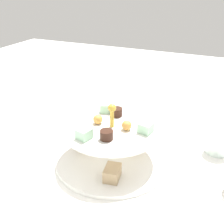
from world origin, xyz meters
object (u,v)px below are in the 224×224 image
object	(u,v)px
water_glass_tall_right	(5,200)
water_glass_short_left	(219,141)
water_glass_mid_back	(145,107)
tiered_serving_stand	(112,145)
butter_knife_left	(23,126)

from	to	relation	value
water_glass_tall_right	water_glass_short_left	distance (m)	0.54
water_glass_short_left	water_glass_mid_back	bearing A→B (deg)	65.60
tiered_serving_stand	butter_knife_left	bearing A→B (deg)	81.41
water_glass_short_left	water_glass_tall_right	bearing A→B (deg)	141.50
butter_knife_left	tiered_serving_stand	bearing A→B (deg)	90.47
water_glass_tall_right	water_glass_mid_back	size ratio (longest dim) A/B	1.55
water_glass_tall_right	water_glass_mid_back	xyz separation A→B (m)	(0.53, -0.10, -0.02)
water_glass_short_left	butter_knife_left	size ratio (longest dim) A/B	0.41
tiered_serving_stand	water_glass_mid_back	size ratio (longest dim) A/B	3.43
water_glass_tall_right	butter_knife_left	size ratio (longest dim) A/B	0.78
water_glass_short_left	water_glass_mid_back	size ratio (longest dim) A/B	0.82
tiered_serving_stand	water_glass_mid_back	world-z (taller)	tiered_serving_stand
water_glass_tall_right	water_glass_short_left	size ratio (longest dim) A/B	1.88
tiered_serving_stand	water_glass_tall_right	bearing A→B (deg)	161.53
tiered_serving_stand	water_glass_short_left	distance (m)	0.29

